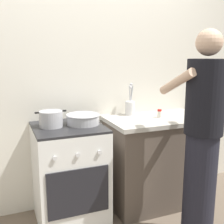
# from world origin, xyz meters

# --- Properties ---
(ground) EXTENTS (6.00, 6.00, 0.00)m
(ground) POSITION_xyz_m (0.00, 0.00, 0.00)
(ground) COLOR #6B5B4C
(back_wall) EXTENTS (3.20, 0.10, 2.50)m
(back_wall) POSITION_xyz_m (0.20, 0.50, 1.25)
(back_wall) COLOR silver
(back_wall) RESTS_ON ground
(countertop) EXTENTS (1.00, 0.60, 0.90)m
(countertop) POSITION_xyz_m (0.55, 0.15, 0.45)
(countertop) COLOR brown
(countertop) RESTS_ON ground
(stove_range) EXTENTS (0.60, 0.62, 0.90)m
(stove_range) POSITION_xyz_m (-0.35, 0.15, 0.45)
(stove_range) COLOR white
(stove_range) RESTS_ON ground
(pot) EXTENTS (0.27, 0.20, 0.14)m
(pot) POSITION_xyz_m (-0.49, 0.18, 0.97)
(pot) COLOR #B2B2B7
(pot) RESTS_ON stove_range
(mixing_bowl) EXTENTS (0.30, 0.30, 0.09)m
(mixing_bowl) POSITION_xyz_m (-0.21, 0.16, 0.95)
(mixing_bowl) COLOR #B7B7BC
(mixing_bowl) RESTS_ON stove_range
(utensil_crock) EXTENTS (0.10, 0.10, 0.33)m
(utensil_crock) POSITION_xyz_m (0.35, 0.36, 0.99)
(utensil_crock) COLOR silver
(utensil_crock) RESTS_ON countertop
(spice_bottle) EXTENTS (0.04, 0.04, 0.08)m
(spice_bottle) POSITION_xyz_m (0.57, 0.15, 0.94)
(spice_bottle) COLOR silver
(spice_bottle) RESTS_ON countertop
(person) EXTENTS (0.41, 0.50, 1.70)m
(person) POSITION_xyz_m (0.58, -0.48, 0.86)
(person) COLOR black
(person) RESTS_ON ground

